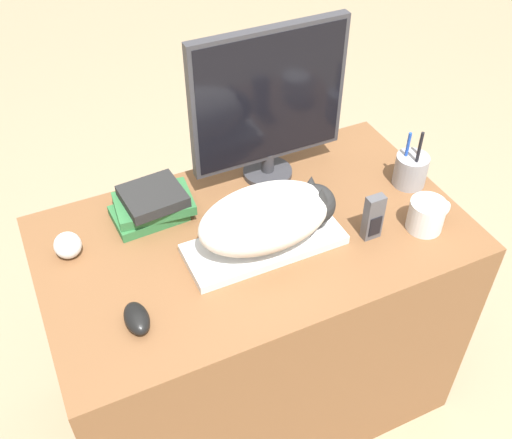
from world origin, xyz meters
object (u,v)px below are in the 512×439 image
object	(u,v)px
cat	(269,217)
computer_mouse	(137,318)
phone	(373,218)
keyboard	(263,245)
coffee_mug	(427,215)
book_stack	(152,204)
monitor	(269,102)
baseball	(68,245)
pen_cup	(411,170)

from	to	relation	value
cat	computer_mouse	world-z (taller)	cat
cat	phone	distance (m)	0.27
keyboard	coffee_mug	distance (m)	0.44
book_stack	cat	bearing A→B (deg)	-45.47
keyboard	computer_mouse	size ratio (longest dim) A/B	4.30
phone	book_stack	bearing A→B (deg)	147.18
monitor	baseball	world-z (taller)	monitor
monitor	computer_mouse	size ratio (longest dim) A/B	4.78
keyboard	phone	size ratio (longest dim) A/B	3.10
computer_mouse	baseball	size ratio (longest dim) A/B	1.39
pen_cup	cat	bearing A→B (deg)	-172.72
coffee_mug	book_stack	xyz separation A→B (m)	(-0.63, 0.35, -0.00)
monitor	pen_cup	world-z (taller)	monitor
baseball	book_stack	bearing A→B (deg)	12.20
book_stack	coffee_mug	bearing A→B (deg)	-28.54
keyboard	pen_cup	world-z (taller)	pen_cup
keyboard	book_stack	bearing A→B (deg)	132.43
pen_cup	baseball	distance (m)	0.95
computer_mouse	book_stack	distance (m)	0.36
keyboard	cat	distance (m)	0.09
cat	pen_cup	distance (m)	0.48
cat	monitor	bearing A→B (deg)	64.28
monitor	book_stack	distance (m)	0.41
baseball	phone	xyz separation A→B (m)	(0.72, -0.26, 0.03)
phone	coffee_mug	bearing A→B (deg)	-12.01
baseball	cat	bearing A→B (deg)	-21.51
computer_mouse	keyboard	bearing A→B (deg)	15.53
pen_cup	coffee_mug	bearing A→B (deg)	-112.83
coffee_mug	phone	world-z (taller)	phone
keyboard	pen_cup	xyz separation A→B (m)	(0.49, 0.06, 0.04)
computer_mouse	pen_cup	size ratio (longest dim) A/B	0.51
pen_cup	book_stack	world-z (taller)	pen_cup
keyboard	cat	world-z (taller)	cat
book_stack	baseball	bearing A→B (deg)	-167.80
computer_mouse	baseball	xyz separation A→B (m)	(-0.09, 0.28, 0.01)
baseball	pen_cup	bearing A→B (deg)	-7.42
coffee_mug	pen_cup	bearing A→B (deg)	67.17
computer_mouse	phone	distance (m)	0.63
book_stack	computer_mouse	bearing A→B (deg)	-113.41
monitor	computer_mouse	xyz separation A→B (m)	(-0.50, -0.37, -0.22)
computer_mouse	phone	size ratio (longest dim) A/B	0.72
coffee_mug	phone	xyz separation A→B (m)	(-0.15, 0.03, 0.02)
computer_mouse	coffee_mug	world-z (taller)	coffee_mug
pen_cup	phone	xyz separation A→B (m)	(-0.22, -0.14, 0.02)
keyboard	pen_cup	size ratio (longest dim) A/B	2.17
computer_mouse	phone	xyz separation A→B (m)	(0.63, 0.02, 0.04)
coffee_mug	book_stack	size ratio (longest dim) A/B	0.56
cat	baseball	size ratio (longest dim) A/B	5.41
cat	computer_mouse	bearing A→B (deg)	-165.12
monitor	book_stack	xyz separation A→B (m)	(-0.36, -0.03, -0.20)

